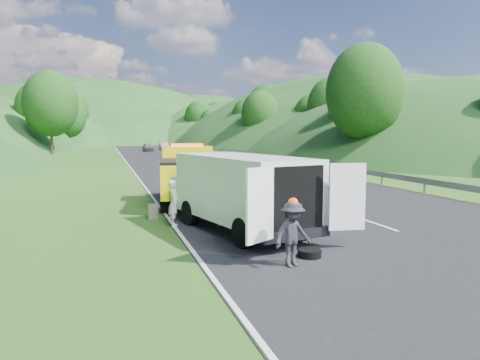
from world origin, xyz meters
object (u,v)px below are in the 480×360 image
object	(u,v)px
tow_truck	(188,175)
white_van	(240,189)
woman	(174,227)
worker	(292,267)
spare_tire	(310,258)
passing_suv	(290,184)
child	(224,227)
suitcase	(153,212)

from	to	relation	value
tow_truck	white_van	xyz separation A→B (m)	(0.60, -6.25, 0.09)
woman	worker	bearing A→B (deg)	-150.43
white_van	spare_tire	size ratio (longest dim) A/B	12.22
passing_suv	child	bearing A→B (deg)	-117.18
white_van	child	xyz separation A→B (m)	(-0.33, 0.81, -1.40)
white_van	child	bearing A→B (deg)	98.27
suitcase	passing_suv	size ratio (longest dim) A/B	0.11
passing_suv	spare_tire	bearing A→B (deg)	-105.94
white_van	passing_suv	world-z (taller)	white_van
woman	child	size ratio (longest dim) A/B	1.45
tow_truck	child	xyz separation A→B (m)	(0.27, -5.43, -1.31)
worker	white_van	bearing A→B (deg)	74.39
suitcase	white_van	bearing A→B (deg)	-49.62
worker	spare_tire	world-z (taller)	worker
child	white_van	bearing A→B (deg)	-21.94
tow_truck	spare_tire	xyz separation A→B (m)	(1.44, -9.81, -1.31)
suitcase	passing_suv	bearing A→B (deg)	45.07
worker	passing_suv	distance (m)	17.78
white_van	child	world-z (taller)	white_van
suitcase	worker	bearing A→B (deg)	-70.01
child	tow_truck	bearing A→B (deg)	139.09
worker	suitcase	size ratio (longest dim) A/B	2.73
woman	tow_truck	bearing A→B (deg)	-6.26
suitcase	spare_tire	size ratio (longest dim) A/B	0.95
white_van	worker	xyz separation A→B (m)	(0.09, -4.20, -1.40)
child	spare_tire	bearing A→B (deg)	-28.91
tow_truck	passing_suv	size ratio (longest dim) A/B	1.29
tow_truck	child	distance (m)	5.60
child	suitcase	bearing A→B (deg)	-178.18
white_van	suitcase	xyz separation A→B (m)	(-2.51, 2.95, -1.11)
spare_tire	woman	bearing A→B (deg)	119.69
tow_truck	worker	size ratio (longest dim) A/B	4.11
tow_truck	white_van	size ratio (longest dim) A/B	0.87
spare_tire	passing_suv	size ratio (longest dim) A/B	0.12
woman	child	world-z (taller)	woman
suitcase	passing_suv	distance (m)	13.16
suitcase	spare_tire	bearing A→B (deg)	-62.81
worker	suitcase	bearing A→B (deg)	93.14
tow_truck	spare_tire	size ratio (longest dim) A/B	10.64
white_van	suitcase	bearing A→B (deg)	116.81
tow_truck	suitcase	size ratio (longest dim) A/B	11.20
spare_tire	passing_suv	distance (m)	16.91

